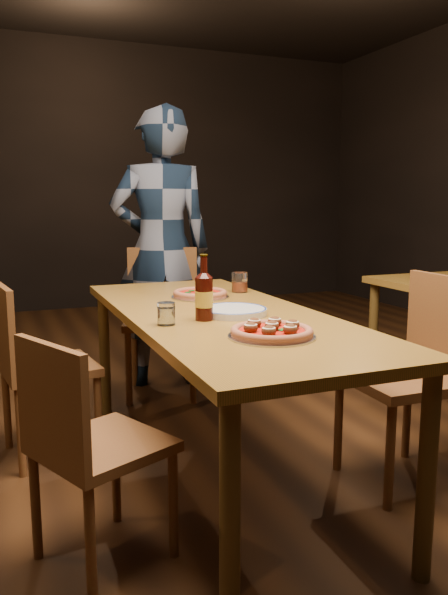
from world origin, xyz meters
name	(u,v)px	position (x,y,z in m)	size (l,w,h in m)	color
ground	(220,473)	(0.00, 0.00, 0.00)	(9.00, 9.00, 0.00)	black
room_shell	(219,43)	(0.00, 0.00, 1.86)	(9.00, 9.00, 9.00)	black
table_main	(220,328)	(0.00, 0.00, 0.68)	(0.80, 2.00, 0.75)	brown
chair_main_nw	(102,444)	(-0.60, -0.44, 0.42)	(0.39, 0.39, 0.83)	brown
chair_main_sw	(49,366)	(-0.68, 0.50, 0.44)	(0.41, 0.41, 0.89)	brown
chair_main_e	(402,377)	(0.71, -0.36, 0.47)	(0.44, 0.44, 0.95)	brown
chair_end	(162,320)	(0.06, 1.17, 0.48)	(0.45, 0.45, 0.97)	brown
pizza_meatball	(272,331)	(0.00, -0.51, 0.77)	(0.31, 0.31, 0.06)	#B7B7BF
pizza_margherita	(200,294)	(0.05, 0.39, 0.77)	(0.29, 0.29, 0.04)	#B7B7BF
plate_stack	(233,311)	(0.03, -0.08, 0.76)	(0.28, 0.28, 0.03)	white
beer_bottle	(204,297)	(-0.13, -0.15, 0.84)	(0.07, 0.07, 0.26)	black
water_glass	(166,314)	(-0.29, -0.18, 0.79)	(0.07, 0.07, 0.09)	white
amber_glass	(240,282)	(0.30, 0.47, 0.80)	(0.08, 0.08, 0.10)	#903510
diner	(161,249)	(0.14, 1.41, 0.91)	(0.67, 0.44, 1.83)	black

